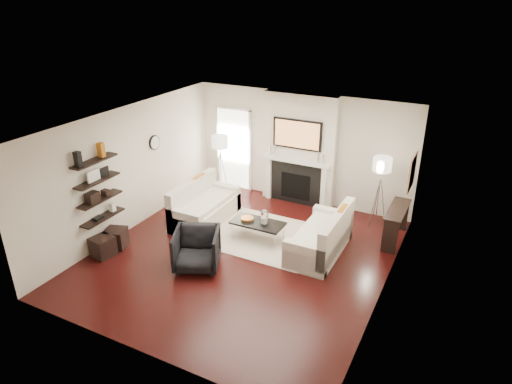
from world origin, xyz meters
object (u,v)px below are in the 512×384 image
at_px(loveseat_left_base, 206,212).
at_px(lamp_left_shade, 220,142).
at_px(armchair, 197,248).
at_px(ottoman_near, 116,238).
at_px(loveseat_right_base, 319,243).
at_px(coffee_table, 258,223).
at_px(lamp_right_shade, 382,164).

xyz_separation_m(loveseat_left_base, lamp_left_shade, (-0.39, 1.35, 1.24)).
bearing_deg(armchair, ottoman_near, 159.48).
bearing_deg(armchair, loveseat_right_base, 15.01).
bearing_deg(coffee_table, lamp_right_shade, 41.55).
distance_m(loveseat_left_base, lamp_right_shade, 4.05).
height_order(coffee_table, armchair, armchair).
distance_m(armchair, lamp_left_shade, 3.44).
xyz_separation_m(loveseat_left_base, ottoman_near, (-1.01, -1.81, -0.01)).
xyz_separation_m(lamp_left_shade, lamp_right_shade, (3.90, 0.24, 0.00)).
xyz_separation_m(loveseat_left_base, loveseat_right_base, (2.77, -0.11, 0.00)).
bearing_deg(loveseat_right_base, coffee_table, -174.58).
bearing_deg(lamp_left_shade, armchair, -67.09).
xyz_separation_m(coffee_table, lamp_right_shade, (2.06, 1.82, 1.05)).
bearing_deg(lamp_left_shade, coffee_table, -40.70).
bearing_deg(lamp_left_shade, ottoman_near, -101.11).
bearing_deg(lamp_right_shade, ottoman_near, -143.08).
xyz_separation_m(loveseat_left_base, lamp_right_shade, (3.51, 1.59, 1.24)).
distance_m(loveseat_left_base, ottoman_near, 2.07).
height_order(coffee_table, lamp_right_shade, lamp_right_shade).
height_order(lamp_right_shade, ottoman_near, lamp_right_shade).
xyz_separation_m(coffee_table, ottoman_near, (-2.46, -1.57, -0.20)).
relative_size(loveseat_right_base, ottoman_near, 4.50).
bearing_deg(coffee_table, loveseat_left_base, 170.70).
bearing_deg(armchair, loveseat_left_base, 93.32).
distance_m(armchair, lamp_right_shade, 4.31).
xyz_separation_m(loveseat_right_base, ottoman_near, (-3.78, -1.70, -0.01)).
bearing_deg(coffee_table, loveseat_right_base, 5.42).
height_order(loveseat_right_base, armchair, armchair).
bearing_deg(lamp_right_shade, loveseat_left_base, -155.70).
relative_size(armchair, ottoman_near, 2.11).
distance_m(coffee_table, lamp_right_shade, 2.94).
bearing_deg(loveseat_left_base, lamp_left_shade, 106.09).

